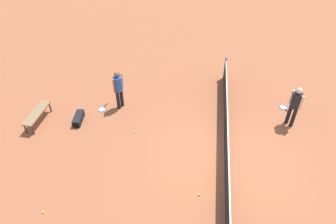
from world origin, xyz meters
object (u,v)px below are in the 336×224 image
object	(u,v)px
player_near_side	(118,87)
player_far_side	(295,103)
tennis_ball_near_player	(43,212)
tennis_ball_midcourt	(136,132)
courtside_bench	(37,114)
equipment_bag	(78,119)
tennis_racket_far_player	(284,108)
tennis_racket_near_player	(102,109)
tennis_ball_baseline	(199,195)

from	to	relation	value
player_near_side	player_far_side	xyz separation A→B (m)	(0.19, 6.69, 0.00)
player_near_side	player_far_side	size ratio (longest dim) A/B	1.00
player_near_side	tennis_ball_near_player	distance (m)	5.29
tennis_ball_midcourt	courtside_bench	world-z (taller)	courtside_bench
tennis_ball_midcourt	courtside_bench	distance (m)	3.87
player_near_side	equipment_bag	world-z (taller)	player_near_side
player_far_side	tennis_ball_near_player	bearing A→B (deg)	-57.59
tennis_racket_far_player	tennis_ball_midcourt	bearing A→B (deg)	-68.77
tennis_ball_midcourt	player_far_side	bearing A→B (deg)	102.14
courtside_bench	tennis_racket_near_player	bearing A→B (deg)	115.75
tennis_ball_baseline	equipment_bag	distance (m)	5.58
tennis_racket_near_player	tennis_racket_far_player	world-z (taller)	same
tennis_racket_far_player	tennis_ball_baseline	world-z (taller)	tennis_ball_baseline
player_far_side	tennis_racket_near_player	distance (m)	7.47
tennis_ball_baseline	tennis_ball_near_player	bearing A→B (deg)	-75.09
tennis_racket_near_player	tennis_ball_near_player	distance (m)	4.85
tennis_racket_near_player	tennis_ball_baseline	distance (m)	5.53
tennis_racket_far_player	equipment_bag	xyz separation A→B (m)	(1.91, -8.06, 0.13)
tennis_racket_near_player	tennis_ball_near_player	world-z (taller)	tennis_ball_near_player
tennis_racket_far_player	tennis_ball_near_player	bearing A→B (deg)	-52.57
tennis_racket_far_player	tennis_ball_near_player	xyz separation A→B (m)	(5.89, -7.70, 0.02)
tennis_racket_near_player	courtside_bench	bearing A→B (deg)	-64.25
player_far_side	courtside_bench	bearing A→B (deg)	-83.31
tennis_ball_near_player	tennis_ball_midcourt	world-z (taller)	same
tennis_ball_near_player	tennis_racket_near_player	bearing A→B (deg)	176.24
player_far_side	tennis_racket_near_player	bearing A→B (deg)	-89.49
tennis_ball_midcourt	tennis_racket_far_player	bearing A→B (deg)	111.23
tennis_ball_near_player	equipment_bag	xyz separation A→B (m)	(-3.98, -0.36, 0.11)
tennis_ball_baseline	tennis_racket_far_player	bearing A→B (deg)	145.56
player_far_side	courtside_bench	xyz separation A→B (m)	(1.13, -9.60, -0.59)
tennis_racket_near_player	tennis_ball_baseline	world-z (taller)	tennis_ball_baseline
courtside_bench	equipment_bag	size ratio (longest dim) A/B	1.85
courtside_bench	equipment_bag	bearing A→B (deg)	97.51
tennis_racket_near_player	tennis_racket_far_player	bearing A→B (deg)	98.13
player_far_side	tennis_ball_midcourt	world-z (taller)	player_far_side
tennis_ball_near_player	player_far_side	bearing A→B (deg)	122.41
tennis_racket_near_player	tennis_racket_far_player	distance (m)	7.45
player_near_side	tennis_racket_far_player	distance (m)	6.78
courtside_bench	tennis_ball_midcourt	bearing A→B (deg)	88.33
tennis_racket_far_player	tennis_ball_midcourt	xyz separation A→B (m)	(2.23, -5.73, 0.02)
tennis_ball_near_player	courtside_bench	xyz separation A→B (m)	(-3.78, -1.88, 0.38)
tennis_racket_near_player	courtside_bench	world-z (taller)	courtside_bench
tennis_racket_near_player	player_near_side	bearing A→B (deg)	109.88
tennis_racket_near_player	tennis_ball_midcourt	world-z (taller)	tennis_ball_midcourt
player_near_side	courtside_bench	distance (m)	3.25
player_near_side	equipment_bag	distance (m)	1.99
player_near_side	tennis_racket_far_player	world-z (taller)	player_near_side
player_near_side	player_far_side	bearing A→B (deg)	88.35
tennis_ball_midcourt	equipment_bag	size ratio (longest dim) A/B	0.08
player_near_side	tennis_racket_far_player	size ratio (longest dim) A/B	2.85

